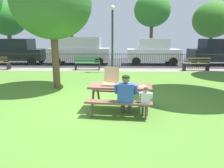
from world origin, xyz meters
The scene contains 21 objects.
ground centered at (0.00, 1.89, -0.01)m, with size 28.00×11.77×0.02m, color #53832F.
cobblestone_walkway centered at (0.00, 7.07, 0.00)m, with size 28.00×1.40×0.01m, color gray.
street_asphalt centered at (0.00, 10.83, -0.01)m, with size 28.00×6.12×0.01m, color #38383D.
picnic_table_foreground centered at (0.74, -0.32, 0.60)m, with size 1.92×1.63×0.79m.
pizza_box_open centered at (0.46, -0.24, 0.86)m, with size 0.50×0.54×0.50m.
pizza_slice_on_table centered at (1.38, -0.39, 0.78)m, with size 0.24×0.29×0.02m.
adult_at_table centered at (0.89, -0.84, 0.66)m, with size 0.63×0.61×1.19m.
child_at_table centered at (1.41, -0.91, 0.53)m, with size 0.36×0.36×0.87m.
iron_fence_streetside centered at (0.00, 7.77, 0.52)m, with size 18.97×0.03×1.03m.
park_bench_center centered at (-1.37, 6.93, 0.42)m, with size 1.60×0.47×0.85m.
park_bench_right centered at (5.56, 6.93, 0.42)m, with size 1.63×0.60×0.85m.
lamp_post_walkway centered at (0.28, 6.19, 2.37)m, with size 0.28×0.28×3.85m.
tree_midground_left centered at (-1.94, 2.25, 3.40)m, with size 3.10×3.10×4.81m.
parked_car_far_left centered at (-7.31, 9.61, 1.01)m, with size 4.41×1.94×1.94m.
parked_car_left centered at (-2.38, 9.61, 1.10)m, with size 4.62×1.99×2.08m.
parked_car_center centered at (3.24, 9.61, 1.01)m, with size 3.90×1.84×1.98m.
parked_car_right centered at (8.20, 9.61, 1.01)m, with size 4.47×2.05×1.94m.
far_tree_left centered at (-10.89, 15.42, 3.83)m, with size 3.75×3.75×5.55m.
far_tree_midleft centered at (-4.30, 15.42, 3.79)m, with size 2.49×2.49×4.98m.
far_tree_center centered at (3.90, 15.42, 4.61)m, with size 3.60×3.60×6.26m.
far_tree_midright centered at (9.92, 15.42, 3.70)m, with size 3.89×3.89×5.46m.
Camera 1 is at (0.72, -6.06, 2.17)m, focal length 32.63 mm.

